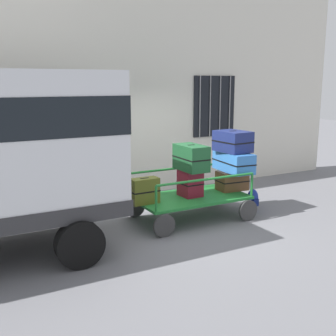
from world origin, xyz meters
name	(u,v)px	position (x,y,z in m)	size (l,w,h in m)	color
ground_plane	(181,220)	(0.00, 0.00, 0.00)	(40.00, 40.00, 0.00)	slate
building_wall	(131,87)	(0.00, 2.32, 2.50)	(12.00, 0.38, 5.00)	silver
luggage_cart	(191,200)	(0.21, -0.01, 0.37)	(2.21, 1.28, 0.45)	#1E722D
cart_railing	(191,177)	(0.21, -0.01, 0.83)	(2.09, 1.15, 0.47)	#1E722D
suitcase_left_bottom	(145,191)	(-0.78, -0.03, 0.69)	(0.52, 0.26, 0.47)	#4C5119
suitcase_midleft_bottom	(190,183)	(0.21, 0.02, 0.71)	(0.39, 0.42, 0.51)	maroon
suitcase_midleft_middle	(191,158)	(0.21, 0.00, 1.20)	(0.41, 0.74, 0.48)	#194C28
suitcase_center_bottom	(232,180)	(1.19, 0.01, 0.65)	(0.61, 0.43, 0.39)	brown
suitcase_center_middle	(234,162)	(1.19, -0.02, 1.04)	(0.53, 0.99, 0.39)	#3372C6
suitcase_center_top	(233,141)	(1.19, 0.03, 1.44)	(0.57, 0.74, 0.42)	navy
backpack	(253,200)	(1.64, -0.12, 0.22)	(0.27, 0.22, 0.44)	navy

